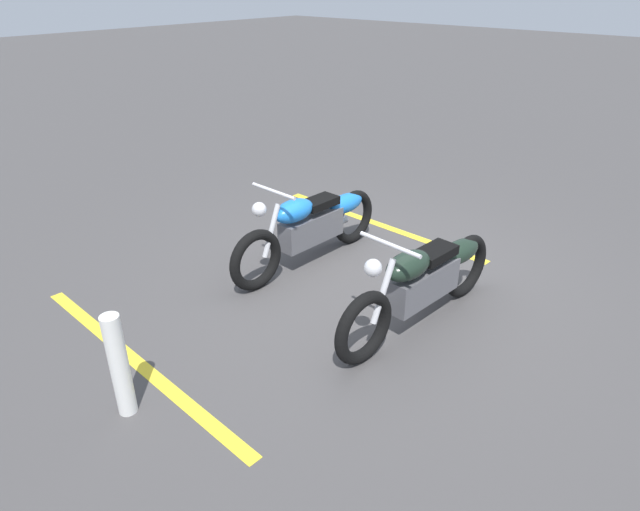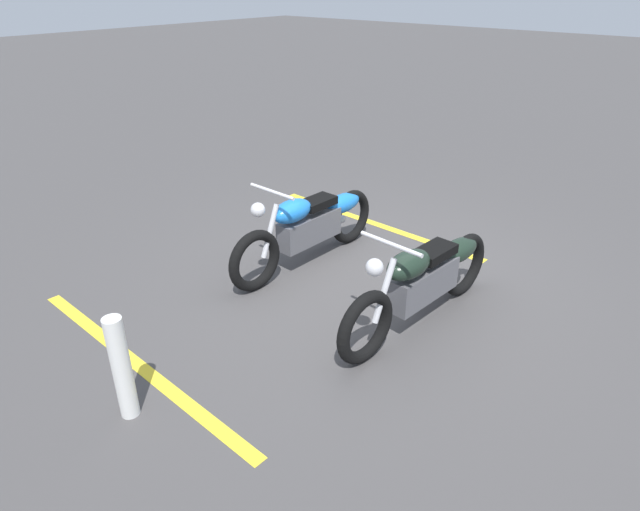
% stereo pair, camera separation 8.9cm
% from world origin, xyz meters
% --- Properties ---
extents(ground_plane, '(60.00, 60.00, 0.00)m').
position_xyz_m(ground_plane, '(0.00, 0.00, 0.00)').
color(ground_plane, '#474444').
extents(motorcycle_bright_foreground, '(2.23, 0.62, 1.04)m').
position_xyz_m(motorcycle_bright_foreground, '(0.16, -0.81, 0.46)').
color(motorcycle_bright_foreground, black).
rests_on(motorcycle_bright_foreground, ground).
extents(motorcycle_dark_foreground, '(2.23, 0.62, 1.04)m').
position_xyz_m(motorcycle_dark_foreground, '(0.39, 0.81, 0.46)').
color(motorcycle_dark_foreground, black).
rests_on(motorcycle_dark_foreground, ground).
extents(bollard_post, '(0.14, 0.14, 0.86)m').
position_xyz_m(bollard_post, '(2.91, -0.21, 0.43)').
color(bollard_post, white).
rests_on(bollard_post, ground).
extents(parking_stripe_near, '(0.23, 3.20, 0.01)m').
position_xyz_m(parking_stripe_near, '(-1.21, -0.85, 0.00)').
color(parking_stripe_near, yellow).
rests_on(parking_stripe_near, ground).
extents(parking_stripe_mid, '(0.23, 3.20, 0.01)m').
position_xyz_m(parking_stripe_mid, '(2.55, -0.71, 0.00)').
color(parking_stripe_mid, yellow).
rests_on(parking_stripe_mid, ground).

